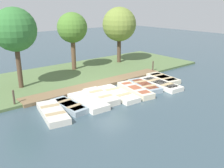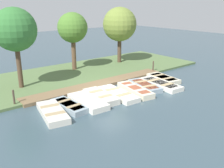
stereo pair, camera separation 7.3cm
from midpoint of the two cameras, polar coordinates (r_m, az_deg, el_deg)
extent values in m
plane|color=#384C56|center=(17.92, -0.05, -1.50)|extent=(80.00, 80.00, 0.00)
cube|color=#567042|center=(21.83, -8.31, 2.15)|extent=(8.00, 24.00, 0.18)
cube|color=brown|center=(18.97, -2.79, -0.03)|extent=(1.32, 12.09, 0.23)
cube|color=beige|center=(14.35, -13.29, -6.37)|extent=(3.26, 1.75, 0.35)
cube|color=beige|center=(14.29, -13.33, -5.77)|extent=(2.67, 1.39, 0.03)
cube|color=tan|center=(13.75, -12.71, -6.57)|extent=(0.51, 1.10, 0.03)
cube|color=tan|center=(14.81, -13.92, -4.85)|extent=(0.51, 1.10, 0.03)
cube|color=#8C9EA8|center=(15.09, -9.69, -4.96)|extent=(2.80, 1.18, 0.32)
cube|color=#994C33|center=(15.03, -9.72, -4.44)|extent=(2.29, 0.93, 0.03)
cube|color=tan|center=(14.62, -8.59, -4.93)|extent=(0.34, 0.93, 0.03)
cube|color=tan|center=(15.43, -10.79, -3.79)|extent=(0.34, 0.93, 0.03)
cube|color=silver|center=(15.52, -5.45, -4.03)|extent=(3.22, 1.38, 0.36)
cube|color=#6B7F51|center=(15.46, -5.46, -3.46)|extent=(2.64, 1.08, 0.03)
cube|color=beige|center=(14.97, -4.29, -4.05)|extent=(0.37, 1.13, 0.03)
cube|color=beige|center=(15.94, -6.57, -2.72)|extent=(0.37, 1.13, 0.03)
cube|color=beige|center=(16.28, -2.50, -2.84)|extent=(3.06, 1.32, 0.38)
cube|color=#6B7F51|center=(16.22, -2.51, -2.26)|extent=(2.51, 1.04, 0.03)
cube|color=tan|center=(15.76, -1.43, -2.76)|extent=(0.38, 1.00, 0.03)
cube|color=tan|center=(16.67, -3.53, -1.61)|extent=(0.38, 1.00, 0.03)
cube|color=silver|center=(16.79, 1.48, -2.30)|extent=(3.50, 1.39, 0.32)
cube|color=#4C709E|center=(16.74, 1.48, -1.83)|extent=(2.87, 1.09, 0.03)
cube|color=tan|center=(16.24, 2.84, -2.39)|extent=(0.42, 1.07, 0.03)
cube|color=tan|center=(17.23, 0.20, -1.15)|extent=(0.42, 1.07, 0.03)
cube|color=beige|center=(17.52, 5.42, -1.38)|extent=(3.44, 1.53, 0.38)
cube|color=#994C33|center=(17.46, 5.44, -0.84)|extent=(2.82, 1.22, 0.03)
cube|color=beige|center=(16.97, 6.63, -1.35)|extent=(0.48, 0.93, 0.03)
cube|color=beige|center=(17.95, 4.31, -0.18)|extent=(0.48, 0.93, 0.03)
cube|color=#8C9EA8|center=(18.59, 7.58, -0.41)|extent=(3.20, 1.78, 0.32)
cube|color=#994C33|center=(18.54, 7.60, 0.02)|extent=(2.62, 1.42, 0.03)
cube|color=tan|center=(18.09, 8.60, -0.41)|extent=(0.53, 1.08, 0.03)
cube|color=tan|center=(18.99, 6.66, 0.58)|extent=(0.53, 1.08, 0.03)
cube|color=silver|center=(19.13, 11.05, -0.04)|extent=(3.62, 1.47, 0.32)
cube|color=beige|center=(19.09, 11.08, 0.38)|extent=(2.97, 1.16, 0.03)
cube|color=tan|center=(18.65, 12.56, -0.06)|extent=(0.43, 1.15, 0.03)
cube|color=tan|center=(19.53, 9.67, 0.94)|extent=(0.43, 1.15, 0.03)
cube|color=beige|center=(20.61, 11.72, 1.22)|extent=(2.99, 1.63, 0.33)
cube|color=teal|center=(20.56, 11.74, 1.62)|extent=(2.44, 1.29, 0.03)
cube|color=tan|center=(20.18, 12.75, 1.31)|extent=(0.45, 1.14, 0.03)
cube|color=tan|center=(20.94, 10.78, 2.06)|extent=(0.45, 1.14, 0.03)
cylinder|color=#47382D|center=(16.09, -21.38, -3.17)|extent=(0.12, 0.12, 1.02)
sphere|color=#47382D|center=(15.92, -21.59, -1.39)|extent=(0.11, 0.11, 0.11)
cylinder|color=#47382D|center=(22.67, 9.47, 3.79)|extent=(0.12, 0.12, 1.02)
sphere|color=#47382D|center=(22.54, 9.54, 5.10)|extent=(0.11, 0.11, 0.11)
cylinder|color=#4C3828|center=(18.82, -20.35, 3.83)|extent=(0.33, 0.33, 3.47)
sphere|color=#337033|center=(18.41, -21.22, 11.54)|extent=(2.97, 2.97, 2.97)
cylinder|color=brown|center=(22.99, -8.64, 6.83)|extent=(0.40, 0.40, 3.21)
sphere|color=#4C7A2D|center=(22.66, -8.92, 12.63)|extent=(2.65, 2.65, 2.65)
cylinder|color=#4C3828|center=(25.63, 1.79, 8.01)|extent=(0.39, 0.39, 3.07)
sphere|color=olive|center=(25.32, 1.84, 13.49)|extent=(3.33, 3.33, 3.33)
camera|label=1|loc=(0.04, -89.88, 0.04)|focal=40.00mm
camera|label=2|loc=(0.04, 90.12, -0.04)|focal=40.00mm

